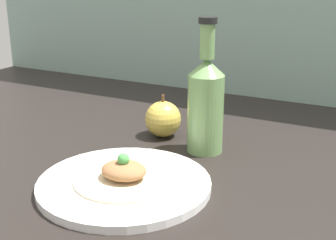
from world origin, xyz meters
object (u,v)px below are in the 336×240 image
object	(u,v)px
plate	(124,183)
plated_food	(124,174)
cider_bottle	(206,102)
apple	(163,119)

from	to	relation	value
plate	plated_food	world-z (taller)	plated_food
cider_bottle	apple	world-z (taller)	cider_bottle
plated_food	apple	bearing A→B (deg)	103.06
apple	plate	bearing A→B (deg)	-76.94
plate	cider_bottle	xyz separation A→B (cm)	(5.55, 21.20, 9.37)
cider_bottle	apple	size ratio (longest dim) A/B	2.84
plate	cider_bottle	size ratio (longest dim) A/B	1.10
cider_bottle	apple	distance (cm)	13.48
cider_bottle	plated_food	bearing A→B (deg)	-104.68
plate	plated_food	xyz separation A→B (cm)	(0.00, -0.00, 1.69)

